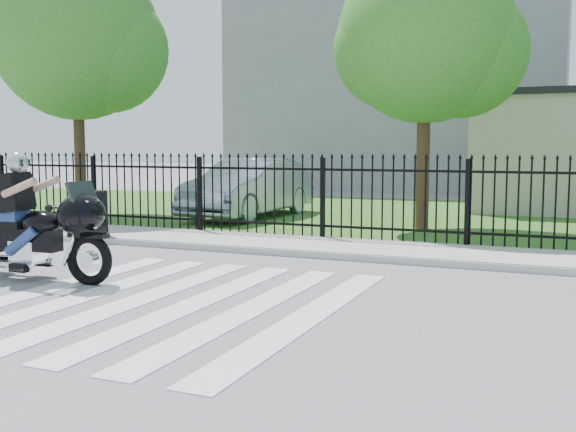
% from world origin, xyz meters
% --- Properties ---
extents(ground, '(120.00, 120.00, 0.00)m').
position_xyz_m(ground, '(0.00, 0.00, 0.00)').
color(ground, slate).
rests_on(ground, ground).
extents(crosswalk, '(5.00, 5.50, 0.01)m').
position_xyz_m(crosswalk, '(0.00, 0.00, 0.01)').
color(crosswalk, silver).
rests_on(crosswalk, ground).
extents(sidewalk, '(40.00, 2.00, 0.12)m').
position_xyz_m(sidewalk, '(0.00, 5.00, 0.06)').
color(sidewalk, '#ADAAA3').
rests_on(sidewalk, ground).
extents(curb, '(40.00, 0.12, 0.12)m').
position_xyz_m(curb, '(0.00, 4.00, 0.06)').
color(curb, '#ADAAA3').
rests_on(curb, ground).
extents(grass_strip, '(40.00, 12.00, 0.02)m').
position_xyz_m(grass_strip, '(0.00, 12.00, 0.01)').
color(grass_strip, '#2F571D').
rests_on(grass_strip, ground).
extents(iron_fence, '(26.00, 0.04, 1.80)m').
position_xyz_m(iron_fence, '(0.00, 6.00, 0.90)').
color(iron_fence, black).
rests_on(iron_fence, ground).
extents(tree_left, '(4.80, 4.80, 7.58)m').
position_xyz_m(tree_left, '(-8.50, 8.50, 5.17)').
color(tree_left, '#382316').
rests_on(tree_left, ground).
extents(tree_mid, '(4.20, 4.20, 6.78)m').
position_xyz_m(tree_mid, '(1.50, 9.00, 4.67)').
color(tree_mid, '#382316').
rests_on(tree_mid, ground).
extents(building_tall, '(15.00, 10.00, 12.00)m').
position_xyz_m(building_tall, '(-3.00, 26.00, 6.00)').
color(building_tall, gray).
rests_on(building_tall, ground).
extents(motorcycle_rider, '(3.03, 0.95, 2.00)m').
position_xyz_m(motorcycle_rider, '(-2.88, 0.46, 0.82)').
color(motorcycle_rider, black).
rests_on(motorcycle_rider, ground).
extents(parked_car, '(2.06, 5.15, 1.66)m').
position_xyz_m(parked_car, '(-3.58, 9.74, 0.85)').
color(parked_car, '#8B97AF').
rests_on(parked_car, grass_strip).
extents(litter_bin, '(0.56, 0.56, 0.97)m').
position_xyz_m(litter_bin, '(-4.54, 4.30, 0.60)').
color(litter_bin, black).
rests_on(litter_bin, sidewalk).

